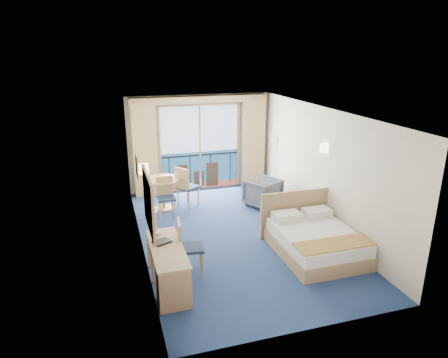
# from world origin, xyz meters

# --- Properties ---
(floor) EXTENTS (6.50, 6.50, 0.00)m
(floor) POSITION_xyz_m (0.00, 0.00, 0.00)
(floor) COLOR navy
(floor) RESTS_ON ground
(room_walls) EXTENTS (4.04, 6.54, 2.72)m
(room_walls) POSITION_xyz_m (0.00, 0.00, 1.78)
(room_walls) COLOR silver
(room_walls) RESTS_ON ground
(balcony_door) EXTENTS (2.36, 0.03, 2.52)m
(balcony_door) POSITION_xyz_m (-0.01, 3.22, 1.14)
(balcony_door) COLOR navy
(balcony_door) RESTS_ON room_walls
(curtain_left) EXTENTS (0.65, 0.22, 2.55)m
(curtain_left) POSITION_xyz_m (-1.55, 3.07, 1.28)
(curtain_left) COLOR tan
(curtain_left) RESTS_ON room_walls
(curtain_right) EXTENTS (0.65, 0.22, 2.55)m
(curtain_right) POSITION_xyz_m (1.55, 3.07, 1.28)
(curtain_right) COLOR tan
(curtain_right) RESTS_ON room_walls
(pelmet) EXTENTS (3.80, 0.25, 0.18)m
(pelmet) POSITION_xyz_m (0.00, 3.10, 2.58)
(pelmet) COLOR tan
(pelmet) RESTS_ON room_walls
(mirror) EXTENTS (0.05, 1.25, 0.95)m
(mirror) POSITION_xyz_m (-1.97, -1.50, 1.55)
(mirror) COLOR tan
(mirror) RESTS_ON room_walls
(wall_print) EXTENTS (0.04, 0.42, 0.52)m
(wall_print) POSITION_xyz_m (-1.97, 0.45, 1.60)
(wall_print) COLOR tan
(wall_print) RESTS_ON room_walls
(sconce_left) EXTENTS (0.18, 0.18, 0.18)m
(sconce_left) POSITION_xyz_m (-1.94, -0.60, 1.85)
(sconce_left) COLOR #FFE7B2
(sconce_left) RESTS_ON room_walls
(sconce_right) EXTENTS (0.18, 0.18, 0.18)m
(sconce_right) POSITION_xyz_m (1.94, -0.15, 1.85)
(sconce_right) COLOR #FFE7B2
(sconce_right) RESTS_ON room_walls
(bed) EXTENTS (1.60, 1.90, 1.01)m
(bed) POSITION_xyz_m (1.25, -1.20, 0.28)
(bed) COLOR tan
(bed) RESTS_ON ground
(nightstand) EXTENTS (0.37, 0.36, 0.49)m
(nightstand) POSITION_xyz_m (1.79, -0.04, 0.24)
(nightstand) COLOR #997951
(nightstand) RESTS_ON ground
(phone) EXTENTS (0.19, 0.16, 0.08)m
(phone) POSITION_xyz_m (1.74, 0.00, 0.53)
(phone) COLOR white
(phone) RESTS_ON nightstand
(armchair) EXTENTS (1.06, 1.07, 0.72)m
(armchair) POSITION_xyz_m (1.21, 1.45, 0.36)
(armchair) COLOR #41474F
(armchair) RESTS_ON ground
(floor_lamp) EXTENTS (0.21, 0.21, 1.53)m
(floor_lamp) POSITION_xyz_m (1.88, 2.40, 1.16)
(floor_lamp) COLOR silver
(floor_lamp) RESTS_ON ground
(desk) EXTENTS (0.54, 1.56, 0.73)m
(desk) POSITION_xyz_m (-1.72, -1.94, 0.40)
(desk) COLOR tan
(desk) RESTS_ON ground
(desk_chair) EXTENTS (0.50, 0.49, 1.01)m
(desk_chair) POSITION_xyz_m (-1.33, -1.19, 0.57)
(desk_chair) COLOR #1D2B44
(desk_chair) RESTS_ON ground
(folder) EXTENTS (0.35, 0.31, 0.03)m
(folder) POSITION_xyz_m (-1.78, -1.32, 0.74)
(folder) COLOR black
(folder) RESTS_ON desk
(desk_lamp) EXTENTS (0.13, 0.13, 0.48)m
(desk_lamp) POSITION_xyz_m (-1.81, -0.98, 1.09)
(desk_lamp) COLOR silver
(desk_lamp) RESTS_ON desk
(round_table) EXTENTS (0.89, 0.89, 0.80)m
(round_table) POSITION_xyz_m (-1.27, 1.97, 0.60)
(round_table) COLOR tan
(round_table) RESTS_ON ground
(table_chair_a) EXTENTS (0.65, 0.64, 1.06)m
(table_chair_a) POSITION_xyz_m (-0.70, 1.93, 0.60)
(table_chair_a) COLOR #1D2B44
(table_chair_a) RESTS_ON ground
(table_chair_b) EXTENTS (0.41, 0.42, 0.96)m
(table_chair_b) POSITION_xyz_m (-1.27, 1.55, 0.54)
(table_chair_b) COLOR #1D2B44
(table_chair_b) RESTS_ON ground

